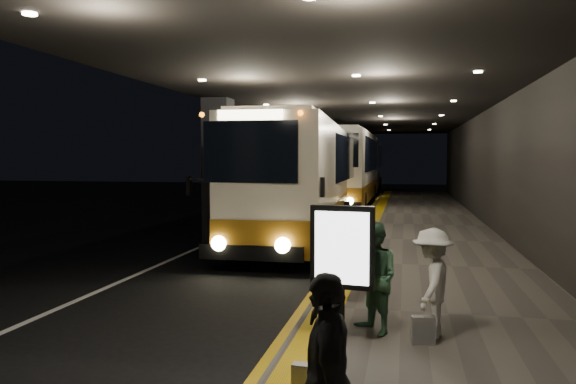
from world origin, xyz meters
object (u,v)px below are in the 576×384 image
(stanchion_post, at_px, (335,256))
(info_sign, at_px, (342,250))
(coach_third, at_px, (362,168))
(coach_second, at_px, (347,172))
(bag_polka, at_px, (423,330))
(passenger_boarding, at_px, (365,247))
(bag_plain, at_px, (303,377))
(coach_main, at_px, (299,185))
(passenger_waiting_grey, at_px, (327,379))
(passenger_waiting_green, at_px, (374,278))
(passenger_waiting_white, at_px, (432,283))

(stanchion_post, bearing_deg, info_sign, -81.56)
(coach_third, xyz_separation_m, info_sign, (2.46, -36.24, -0.48))
(coach_second, relative_size, bag_polka, 33.68)
(passenger_boarding, xyz_separation_m, bag_plain, (-0.31, -4.91, -0.64))
(bag_polka, bearing_deg, stanchion_post, 115.68)
(coach_main, relative_size, passenger_waiting_grey, 7.31)
(passenger_waiting_grey, bearing_deg, coach_second, 175.79)
(passenger_waiting_green, bearing_deg, passenger_waiting_grey, -41.61)
(coach_third, relative_size, bag_plain, 45.05)
(passenger_waiting_white, height_order, passenger_waiting_grey, passenger_waiting_grey)
(passenger_waiting_grey, relative_size, stanchion_post, 1.44)
(passenger_boarding, relative_size, bag_polka, 4.20)
(bag_plain, xyz_separation_m, info_sign, (0.23, 1.67, 1.09))
(coach_third, relative_size, passenger_waiting_grey, 7.67)
(coach_second, bearing_deg, bag_polka, -81.56)
(coach_third, distance_m, passenger_boarding, 33.11)
(coach_main, bearing_deg, bag_polka, -73.31)
(coach_third, distance_m, passenger_waiting_grey, 39.68)
(bag_plain, bearing_deg, stanchion_post, 93.07)
(coach_second, distance_m, info_sign, 22.75)
(coach_third, height_order, info_sign, coach_third)
(coach_main, relative_size, bag_plain, 42.96)
(passenger_waiting_grey, distance_m, bag_polka, 3.59)
(coach_second, bearing_deg, passenger_waiting_green, -83.15)
(coach_second, bearing_deg, stanchion_post, -84.74)
(passenger_boarding, xyz_separation_m, passenger_waiting_green, (0.31, -2.84, 0.01))
(bag_polka, xyz_separation_m, bag_plain, (-1.30, -1.76, -0.05))
(passenger_waiting_white, distance_m, bag_polka, 0.68)
(passenger_boarding, relative_size, passenger_waiting_grey, 0.96)
(passenger_waiting_green, relative_size, bag_plain, 5.74)
(info_sign, distance_m, stanchion_post, 3.45)
(passenger_waiting_white, bearing_deg, stanchion_post, -137.47)
(bag_polka, relative_size, info_sign, 0.20)
(coach_second, xyz_separation_m, info_sign, (2.27, -22.63, -0.50))
(passenger_waiting_green, distance_m, info_sign, 0.72)
(coach_main, bearing_deg, info_sign, -79.03)
(passenger_boarding, bearing_deg, passenger_waiting_white, -137.87)
(passenger_waiting_green, height_order, stanchion_post, passenger_waiting_green)
(passenger_waiting_green, bearing_deg, passenger_waiting_white, 53.64)
(passenger_boarding, height_order, passenger_waiting_white, passenger_boarding)
(coach_main, height_order, passenger_waiting_white, coach_main)
(passenger_boarding, relative_size, passenger_waiting_white, 1.04)
(passenger_boarding, bearing_deg, bag_plain, -163.13)
(passenger_boarding, distance_m, bag_polka, 3.35)
(coach_second, height_order, info_sign, coach_second)
(passenger_waiting_green, distance_m, stanchion_post, 3.09)
(coach_third, height_order, bag_plain, coach_third)
(coach_second, distance_m, passenger_waiting_green, 22.41)
(passenger_waiting_grey, relative_size, info_sign, 0.89)
(bag_plain, relative_size, stanchion_post, 0.25)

